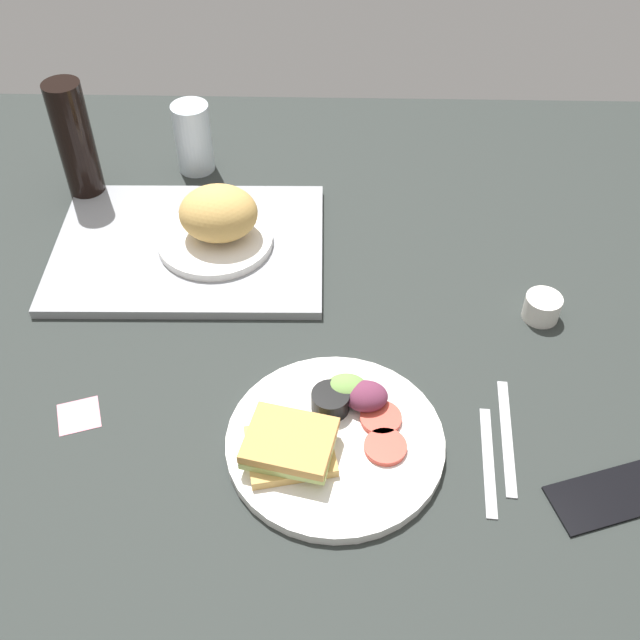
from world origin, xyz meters
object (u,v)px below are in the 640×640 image
drinking_glass (193,138)px  plate_with_salad (330,436)px  soda_bottle (76,143)px  fork (488,460)px  bread_plate_near (218,221)px  espresso_cup (542,307)px  knife (507,436)px  serving_tray (189,247)px  sticky_note (79,416)px  cell_phone (607,496)px

drinking_glass → plate_with_salad: bearing=-67.3°
soda_bottle → fork: size_ratio=1.32×
bread_plate_near → espresso_cup: (51.39, -15.00, -3.93)cm
bread_plate_near → soda_bottle: bearing=150.8°
plate_with_salad → knife: (23.66, 1.59, -1.44)cm
plate_with_salad → bread_plate_near: bearing=115.9°
fork → serving_tray: bearing=51.6°
serving_tray → sticky_note: 36.81cm
espresso_cup → sticky_note: bearing=-162.6°
soda_bottle → cell_phone: soda_bottle is taller
soda_bottle → fork: (65.84, -56.50, -10.98)cm
serving_tray → cell_phone: size_ratio=3.13×
serving_tray → knife: (48.10, -37.47, -0.55)cm
serving_tray → plate_with_salad: plate_with_salad is taller
bread_plate_near → knife: size_ratio=1.01×
soda_bottle → sticky_note: bearing=-78.2°
knife → plate_with_salad: bearing=98.4°
drinking_glass → cell_phone: drinking_glass is taller
knife → cell_phone: cell_phone is taller
bread_plate_near → plate_with_salad: bread_plate_near is taller
cell_phone → sticky_note: size_ratio=2.57×
bread_plate_near → espresso_cup: size_ratio=3.44×
serving_tray → cell_phone: bearing=-38.1°
fork → sticky_note: bearing=87.9°
fork → bread_plate_near: bearing=47.8°
knife → bread_plate_near: bearing=53.0°
bread_plate_near → knife: bearing=-41.5°
plate_with_salad → cell_phone: (34.83, -7.50, -1.29)cm
bread_plate_near → soda_bottle: (-25.94, 14.49, 5.30)cm
espresso_cup → fork: (-11.49, -27.01, -1.75)cm
serving_tray → drinking_glass: 25.30cm
plate_with_salad → drinking_glass: (-26.57, 63.57, 4.97)cm
bread_plate_near → fork: bearing=-46.5°
knife → serving_tray: bearing=56.6°
espresso_cup → cell_phone: bearing=-85.2°
espresso_cup → fork: 29.40cm
espresso_cup → fork: espresso_cup is taller
plate_with_salad → knife: size_ratio=1.52×
serving_tray → espresso_cup: size_ratio=8.04×
bread_plate_near → cell_phone: (54.07, -47.10, -5.53)cm
plate_with_salad → knife: bearing=3.8°
plate_with_salad → soda_bottle: 71.12cm
bread_plate_near → soda_bottle: 30.18cm
fork → sticky_note: size_ratio=3.04×
espresso_cup → sticky_note: espresso_cup is taller
fork → cell_phone: bearing=-105.5°
drinking_glass → fork: size_ratio=0.78×
plate_with_salad → cell_phone: 35.65cm
soda_bottle → knife: (68.84, -52.50, -10.98)cm
sticky_note → soda_bottle: bearing=101.8°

